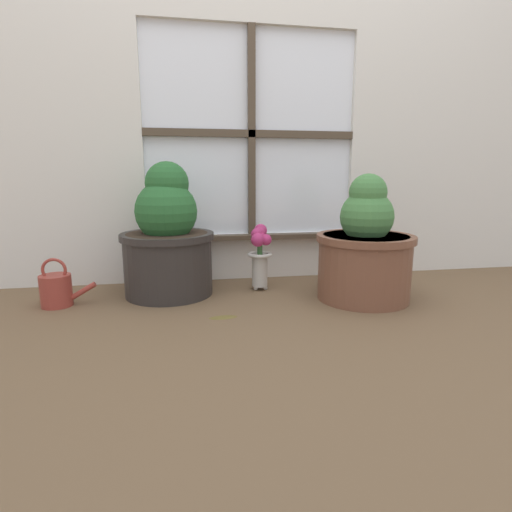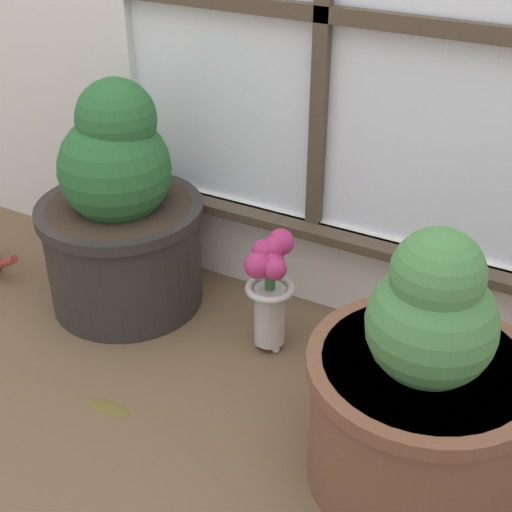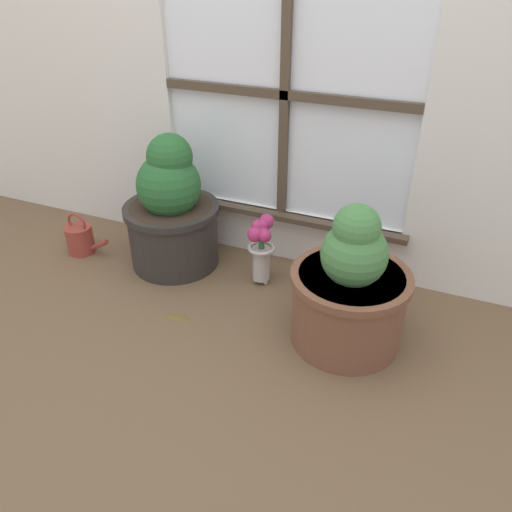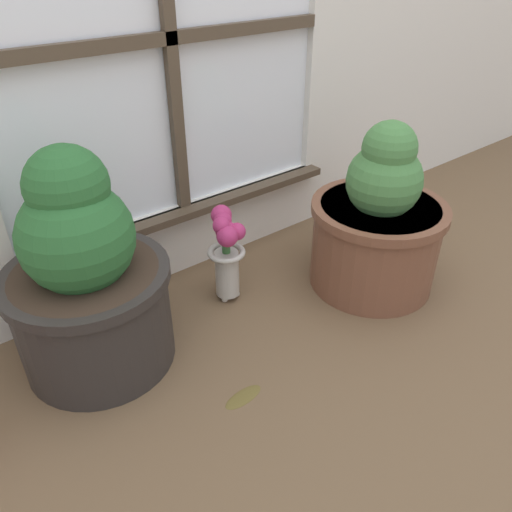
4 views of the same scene
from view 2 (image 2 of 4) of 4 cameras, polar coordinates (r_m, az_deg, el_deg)
name	(u,v)px [view 2 (image 2 of 4)]	position (r m, az deg, el deg)	size (l,w,h in m)	color
ground_plane	(171,463)	(1.49, -6.84, -16.09)	(10.00, 10.00, 0.00)	brown
potted_plant_left	(121,217)	(1.81, -10.77, 3.10)	(0.42, 0.42, 0.60)	#2D2826
potted_plant_right	(420,391)	(1.34, 13.01, -10.51)	(0.42, 0.42, 0.55)	brown
flower_vase	(270,282)	(1.64, 1.13, -2.12)	(0.12, 0.13, 0.31)	#BCB7AD
fallen_leaf	(108,406)	(1.62, -11.79, -11.69)	(0.11, 0.05, 0.01)	brown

